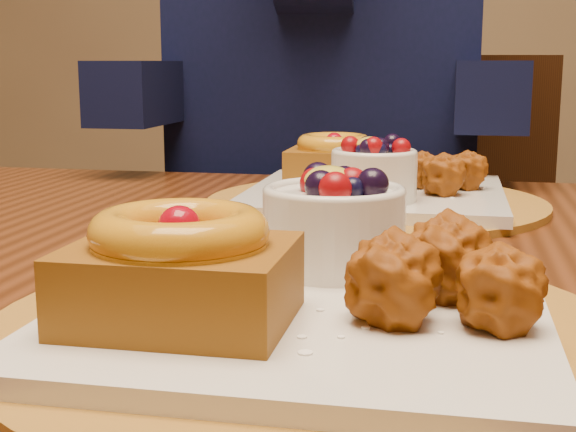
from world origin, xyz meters
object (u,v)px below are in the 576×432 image
Objects in this scene: chair_far at (446,290)px; place_setting_far at (373,186)px; dining_table at (349,336)px; place_setting_near at (300,286)px.

place_setting_far is at bearing -111.80° from chair_far.
chair_far reaches higher than place_setting_far.
dining_table is 0.24m from place_setting_near.
chair_far is at bearing 80.86° from place_setting_far.
place_setting_near is at bearing -90.12° from place_setting_far.
dining_table is at bearing -108.97° from chair_far.
place_setting_near reaches higher than dining_table.
place_setting_near is 1.00× the size of place_setting_far.
chair_far reaches higher than place_setting_near.
place_setting_near is at bearing -90.93° from dining_table.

